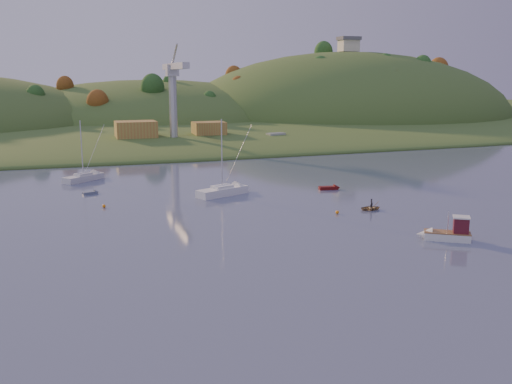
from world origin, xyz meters
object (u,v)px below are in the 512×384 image
object	(u,v)px
fishing_boat	(444,233)
sailboat_near	(83,177)
red_tender	(332,188)
canoe	(371,208)
grey_dinghy	(93,192)
sailboat_far	(222,191)

from	to	relation	value
fishing_boat	sailboat_near	distance (m)	67.56
sailboat_near	red_tender	bearing A→B (deg)	-68.48
canoe	grey_dinghy	bearing A→B (deg)	57.18
sailboat_far	canoe	size ratio (longest dim) A/B	4.20
sailboat_near	fishing_boat	bearing A→B (deg)	-94.10
canoe	red_tender	distance (m)	16.02
sailboat_near	grey_dinghy	xyz separation A→B (m)	(0.98, -12.81, -0.53)
red_tender	grey_dinghy	bearing A→B (deg)	175.60
canoe	red_tender	bearing A→B (deg)	-4.53
fishing_boat	grey_dinghy	xyz separation A→B (m)	(-38.24, 42.21, -0.67)
fishing_boat	grey_dinghy	distance (m)	56.96
sailboat_near	canoe	xyz separation A→B (m)	(39.07, -38.37, -0.43)
fishing_boat	sailboat_far	bearing A→B (deg)	-28.23
fishing_boat	grey_dinghy	bearing A→B (deg)	-14.16
sailboat_near	grey_dinghy	size ratio (longest dim) A/B	3.89
sailboat_far	canoe	distance (m)	24.87
fishing_boat	sailboat_far	distance (m)	38.39
sailboat_far	grey_dinghy	size ratio (longest dim) A/B	4.30
fishing_boat	grey_dinghy	world-z (taller)	fishing_boat
sailboat_near	sailboat_far	bearing A→B (deg)	-84.61
sailboat_near	canoe	distance (m)	54.76
fishing_boat	canoe	xyz separation A→B (m)	(-0.14, 16.65, -0.57)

